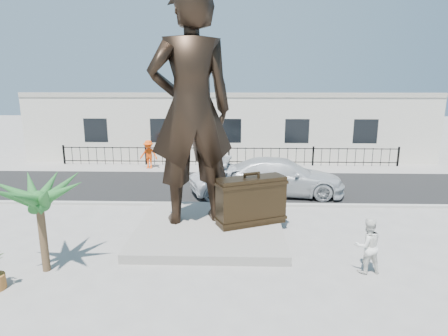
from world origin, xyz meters
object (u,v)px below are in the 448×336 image
object	(u,v)px
car_white	(240,180)
statue	(191,110)
tourist	(367,246)
suitcase	(251,201)

from	to	relation	value
car_white	statue	bearing A→B (deg)	139.19
tourist	car_white	bearing A→B (deg)	-75.43
statue	tourist	bearing A→B (deg)	132.02
suitcase	car_white	xyz separation A→B (m)	(-0.33, 4.78, -0.48)
statue	suitcase	world-z (taller)	statue
statue	tourist	size ratio (longest dim) A/B	5.04
tourist	car_white	xyz separation A→B (m)	(-3.52, 7.74, -0.13)
suitcase	car_white	world-z (taller)	suitcase
suitcase	tourist	xyz separation A→B (m)	(3.20, -2.96, -0.36)
suitcase	car_white	size ratio (longest dim) A/B	0.51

